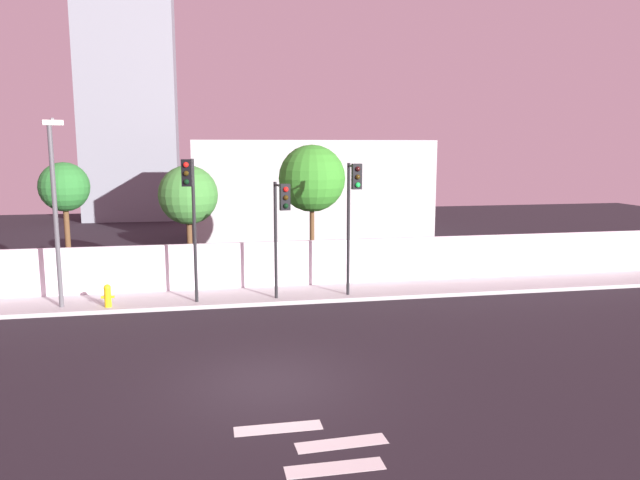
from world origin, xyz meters
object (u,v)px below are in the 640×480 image
traffic_light_right (353,201)px  roadside_tree_midright (312,179)px  street_lamp_curbside (55,198)px  traffic_light_left (191,201)px  roadside_tree_midleft (188,195)px  traffic_light_center (281,215)px  roadside_tree_leftmost (64,188)px  fire_hydrant (108,295)px

traffic_light_right → roadside_tree_midright: roadside_tree_midright is taller
traffic_light_right → street_lamp_curbside: size_ratio=0.77×
traffic_light_left → roadside_tree_midright: bearing=38.9°
traffic_light_right → street_lamp_curbside: 10.20m
traffic_light_left → street_lamp_curbside: 4.49m
traffic_light_left → roadside_tree_midleft: bearing=92.8°
traffic_light_left → traffic_light_center: size_ratio=1.19×
traffic_light_center → roadside_tree_midleft: (-3.27, 4.20, 0.41)m
roadside_tree_leftmost → roadside_tree_midright: size_ratio=0.88×
traffic_light_center → roadside_tree_midright: bearing=66.1°
traffic_light_left → roadside_tree_leftmost: (-4.93, 3.98, 0.23)m
fire_hydrant → roadside_tree_midright: (7.88, 3.63, 3.76)m
street_lamp_curbside → roadside_tree_midright: size_ratio=1.11×
traffic_light_center → street_lamp_curbside: size_ratio=0.67×
traffic_light_left → roadside_tree_midleft: traffic_light_left is taller
fire_hydrant → traffic_light_left: bearing=-6.9°
traffic_light_left → traffic_light_center: traffic_light_left is taller
traffic_light_center → roadside_tree_midleft: 5.34m
fire_hydrant → traffic_light_center: bearing=-5.4°
roadside_tree_midleft → roadside_tree_midright: roadside_tree_midright is taller
roadside_tree_midright → traffic_light_right: bearing=-78.9°
traffic_light_center → street_lamp_curbside: street_lamp_curbside is taller
traffic_light_left → traffic_light_right: bearing=-0.1°
traffic_light_center → roadside_tree_leftmost: bearing=152.3°
fire_hydrant → roadside_tree_leftmost: (-1.99, 3.63, 3.49)m
traffic_light_left → street_lamp_curbside: (-4.47, 0.44, 0.12)m
street_lamp_curbside → roadside_tree_leftmost: bearing=97.4°
roadside_tree_leftmost → roadside_tree_midleft: bearing=-0.0°
traffic_light_left → roadside_tree_leftmost: traffic_light_left is taller
roadside_tree_leftmost → roadside_tree_midleft: (4.74, -0.00, -0.36)m
traffic_light_left → roadside_tree_midright: (4.94, 3.98, 0.49)m
traffic_light_center → street_lamp_curbside: 7.60m
traffic_light_center → roadside_tree_leftmost: 9.07m
traffic_light_center → traffic_light_left: bearing=176.0°
roadside_tree_leftmost → roadside_tree_midleft: size_ratio=1.03×
traffic_light_left → roadside_tree_midright: roadside_tree_midright is taller
street_lamp_curbside → roadside_tree_midright: street_lamp_curbside is taller
traffic_light_left → traffic_light_right: 5.73m
traffic_light_left → roadside_tree_midleft: 3.99m
street_lamp_curbside → traffic_light_center: bearing=-4.9°
traffic_light_left → roadside_tree_midleft: (-0.19, 3.98, -0.14)m
street_lamp_curbside → fire_hydrant: (1.53, -0.08, -3.38)m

